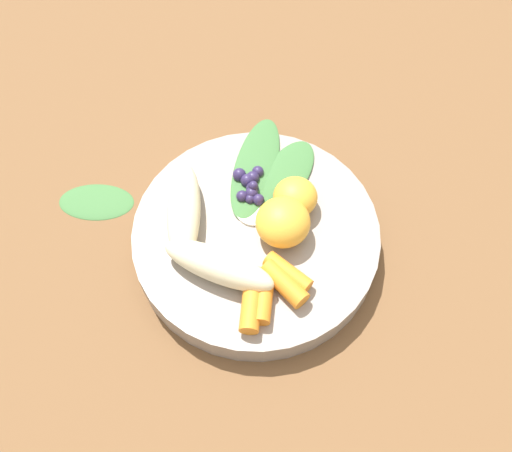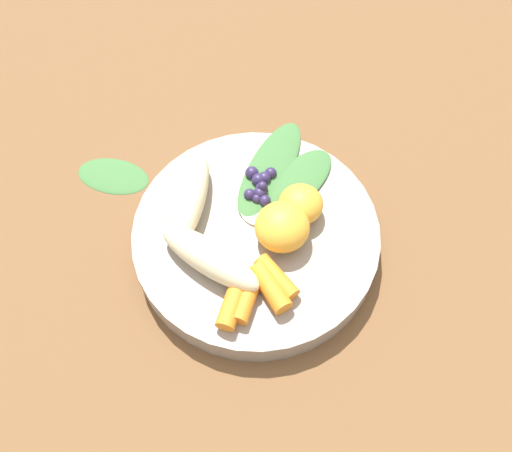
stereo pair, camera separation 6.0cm
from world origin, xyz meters
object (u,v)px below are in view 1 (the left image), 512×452
at_px(banana_peeled_right, 184,211).
at_px(kale_leaf_stray, 96,201).
at_px(bowl, 256,238).
at_px(orange_segment_near, 293,195).
at_px(banana_peeled_left, 219,266).

xyz_separation_m(banana_peeled_right, kale_leaf_stray, (0.06, -0.10, -0.05)).
height_order(bowl, banana_peeled_right, banana_peeled_right).
bearing_deg(banana_peeled_right, orange_segment_near, 98.80).
xyz_separation_m(bowl, orange_segment_near, (-0.05, -0.00, 0.03)).
bearing_deg(banana_peeled_left, banana_peeled_right, 143.86).
xyz_separation_m(banana_peeled_left, orange_segment_near, (-0.11, -0.02, 0.00)).
bearing_deg(orange_segment_near, banana_peeled_left, 10.70).
relative_size(banana_peeled_left, banana_peeled_right, 1.00).
height_order(banana_peeled_right, kale_leaf_stray, banana_peeled_right).
relative_size(banana_peeled_left, kale_leaf_stray, 1.36).
bearing_deg(bowl, orange_segment_near, -175.87).
height_order(bowl, kale_leaf_stray, bowl).
relative_size(banana_peeled_right, orange_segment_near, 2.50).
bearing_deg(banana_peeled_right, banana_peeled_left, 30.03).
bearing_deg(kale_leaf_stray, banana_peeled_left, 147.20).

